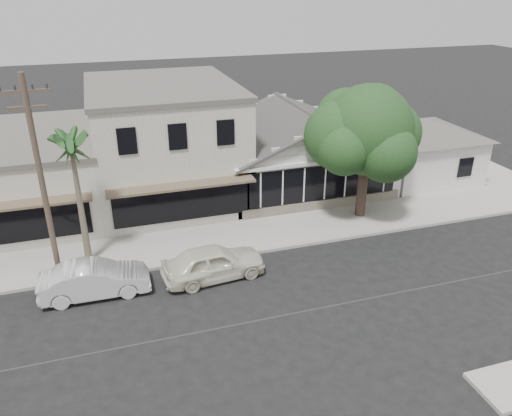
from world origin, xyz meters
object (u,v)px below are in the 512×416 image
object	(u,v)px
utility_pole	(42,180)
car_0	(214,262)
car_1	(95,280)
shade_tree	(364,132)

from	to	relation	value
utility_pole	car_0	world-z (taller)	utility_pole
car_0	car_1	world-z (taller)	car_0
car_0	car_1	size ratio (longest dim) A/B	1.02
utility_pole	car_0	bearing A→B (deg)	-14.54
shade_tree	car_1	bearing A→B (deg)	-165.66
car_0	shade_tree	size ratio (longest dim) A/B	0.62
car_0	car_1	xyz separation A→B (m)	(-5.00, 0.20, -0.04)
car_0	car_1	distance (m)	5.00
utility_pole	car_1	bearing A→B (deg)	-45.04
car_0	shade_tree	distance (m)	10.64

